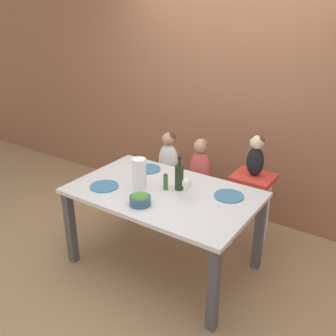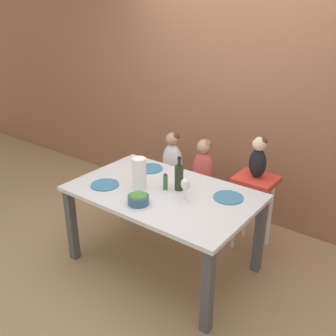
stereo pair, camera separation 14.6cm
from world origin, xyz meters
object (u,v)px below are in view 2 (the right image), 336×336
at_px(chair_far_left, 172,185).
at_px(paper_towel_roll, 139,174).
at_px(salad_bowl_large, 138,198).
at_px(dinner_plate_front_left, 105,185).
at_px(dinner_plate_back_left, 150,169).
at_px(person_baby_right, 258,155).
at_px(wine_bottle, 179,177).
at_px(dinner_plate_back_right, 228,197).
at_px(chair_right_highchair, 254,194).
at_px(person_child_center, 203,164).
at_px(person_child_left, 172,156).
at_px(chair_far_center, 202,194).
at_px(wine_glass_near, 185,184).

height_order(chair_far_left, paper_towel_roll, paper_towel_roll).
relative_size(salad_bowl_large, dinner_plate_front_left, 0.69).
distance_m(dinner_plate_front_left, dinner_plate_back_left, 0.50).
xyz_separation_m(chair_far_left, person_baby_right, (0.93, 0.00, 0.56)).
bearing_deg(wine_bottle, dinner_plate_back_right, 15.54).
height_order(person_baby_right, dinner_plate_back_right, person_baby_right).
height_order(chair_right_highchair, dinner_plate_back_right, dinner_plate_back_right).
relative_size(person_child_center, dinner_plate_back_right, 2.13).
bearing_deg(dinner_plate_back_left, dinner_plate_front_left, -99.45).
height_order(paper_towel_roll, salad_bowl_large, paper_towel_roll).
distance_m(person_baby_right, dinner_plate_back_right, 0.55).
bearing_deg(dinner_plate_back_left, person_child_left, 97.39).
relative_size(person_baby_right, salad_bowl_large, 2.30).
bearing_deg(person_child_center, chair_right_highchair, -0.08).
xyz_separation_m(wine_bottle, dinner_plate_back_right, (0.40, 0.11, -0.11)).
xyz_separation_m(wine_bottle, dinner_plate_front_left, (-0.55, -0.31, -0.11)).
height_order(chair_right_highchair, person_child_left, person_child_left).
relative_size(person_child_center, dinner_plate_back_left, 2.13).
xyz_separation_m(chair_far_center, dinner_plate_back_right, (0.55, -0.51, 0.35)).
xyz_separation_m(wine_glass_near, dinner_plate_back_left, (-0.60, 0.30, -0.13)).
relative_size(chair_right_highchair, person_child_center, 1.43).
bearing_deg(paper_towel_roll, person_child_left, 107.19).
distance_m(wine_glass_near, salad_bowl_large, 0.38).
height_order(person_child_center, salad_bowl_large, person_child_center).
relative_size(wine_glass_near, salad_bowl_large, 1.10).
bearing_deg(chair_far_left, person_baby_right, 0.08).
height_order(chair_far_center, salad_bowl_large, salad_bowl_large).
relative_size(wine_glass_near, dinner_plate_back_right, 0.76).
height_order(paper_towel_roll, dinner_plate_front_left, paper_towel_roll).
xyz_separation_m(person_child_center, salad_bowl_large, (0.04, -1.00, 0.06)).
xyz_separation_m(chair_far_left, dinner_plate_back_left, (0.06, -0.43, 0.35)).
relative_size(chair_right_highchair, wine_glass_near, 4.00).
xyz_separation_m(person_baby_right, dinner_plate_back_right, (-0.01, -0.51, -0.20)).
xyz_separation_m(person_child_left, wine_glass_near, (0.66, -0.73, 0.15)).
xyz_separation_m(chair_far_center, person_child_left, (-0.37, 0.00, 0.33)).
distance_m(chair_far_left, wine_glass_near, 1.09).
xyz_separation_m(chair_far_left, dinner_plate_back_right, (0.92, -0.51, 0.35)).
relative_size(person_child_left, person_baby_right, 1.34).
distance_m(person_child_left, person_child_center, 0.37).
xyz_separation_m(paper_towel_roll, dinner_plate_back_right, (0.67, 0.29, -0.13)).
bearing_deg(dinner_plate_back_left, paper_towel_roll, -62.38).
height_order(wine_bottle, dinner_plate_front_left, wine_bottle).
bearing_deg(chair_far_center, person_baby_right, 0.13).
height_order(chair_far_left, wine_bottle, wine_bottle).
xyz_separation_m(chair_far_left, salad_bowl_large, (0.41, -1.00, 0.39)).
bearing_deg(person_baby_right, person_child_center, -179.96).
height_order(chair_far_left, person_child_left, person_child_left).
height_order(chair_far_left, chair_right_highchair, chair_right_highchair).
height_order(chair_right_highchair, paper_towel_roll, paper_towel_roll).
relative_size(person_child_left, dinner_plate_back_right, 2.13).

